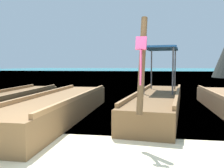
# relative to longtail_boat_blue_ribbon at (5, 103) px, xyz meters

# --- Properties ---
(ground) EXTENTS (120.00, 120.00, 0.00)m
(ground) POSITION_rel_longtail_boat_blue_ribbon_xyz_m (3.53, -3.71, -0.29)
(ground) COLOR beige
(sea_water) EXTENTS (120.00, 120.00, 0.00)m
(sea_water) POSITION_rel_longtail_boat_blue_ribbon_xyz_m (3.53, 57.79, -0.29)
(sea_water) COLOR teal
(sea_water) RESTS_ON ground
(longtail_boat_blue_ribbon) EXTENTS (1.29, 7.35, 2.74)m
(longtail_boat_blue_ribbon) POSITION_rel_longtail_boat_blue_ribbon_xyz_m (0.00, 0.00, 0.00)
(longtail_boat_blue_ribbon) COLOR brown
(longtail_boat_blue_ribbon) RESTS_ON ground
(longtail_boat_violet_ribbon) EXTENTS (1.31, 6.79, 2.41)m
(longtail_boat_violet_ribbon) POSITION_rel_longtail_boat_blue_ribbon_xyz_m (2.11, -0.66, 0.02)
(longtail_boat_violet_ribbon) COLOR brown
(longtail_boat_violet_ribbon) RESTS_ON ground
(longtail_boat_pink_ribbon) EXTENTS (2.01, 6.77, 2.45)m
(longtail_boat_pink_ribbon) POSITION_rel_longtail_boat_blue_ribbon_xyz_m (4.87, 0.67, 0.07)
(longtail_boat_pink_ribbon) COLOR brown
(longtail_boat_pink_ribbon) RESTS_ON ground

